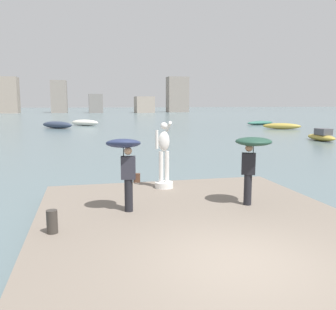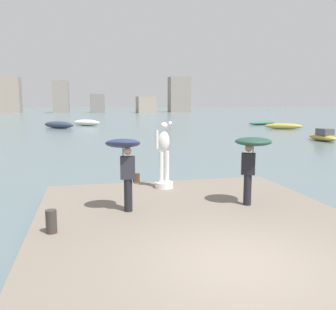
{
  "view_description": "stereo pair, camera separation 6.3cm",
  "coord_description": "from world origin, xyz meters",
  "px_view_note": "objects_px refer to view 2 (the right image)",
  "views": [
    {
      "loc": [
        -2.69,
        -5.93,
        3.28
      ],
      "look_at": [
        0.0,
        5.85,
        1.55
      ],
      "focal_mm": 39.42,
      "sensor_mm": 36.0,
      "label": 1
    },
    {
      "loc": [
        -2.63,
        -5.95,
        3.28
      ],
      "look_at": [
        0.0,
        5.85,
        1.55
      ],
      "focal_mm": 39.42,
      "sensor_mm": 36.0,
      "label": 2
    }
  ],
  "objects_px": {
    "boat_rightward": "(283,126)",
    "boat_near": "(86,123)",
    "onlooker_left": "(125,156)",
    "boat_far": "(262,123)",
    "mooring_bollard": "(51,221)",
    "boat_leftward": "(323,136)",
    "boat_mid": "(59,125)",
    "onlooker_right": "(252,151)",
    "statue_white_figure": "(164,161)"
  },
  "relations": [
    {
      "from": "onlooker_left",
      "to": "boat_rightward",
      "type": "xyz_separation_m",
      "value": [
        22.83,
        31.73,
        -1.53
      ]
    },
    {
      "from": "onlooker_right",
      "to": "mooring_bollard",
      "type": "distance_m",
      "value": 5.57
    },
    {
      "from": "onlooker_right",
      "to": "boat_mid",
      "type": "distance_m",
      "value": 40.28
    },
    {
      "from": "boat_far",
      "to": "boat_leftward",
      "type": "height_order",
      "value": "boat_leftward"
    },
    {
      "from": "onlooker_left",
      "to": "boat_far",
      "type": "bearing_deg",
      "value": 58.99
    },
    {
      "from": "boat_far",
      "to": "boat_leftward",
      "type": "xyz_separation_m",
      "value": [
        -5.57,
        -22.4,
        0.12
      ]
    },
    {
      "from": "statue_white_figure",
      "to": "onlooker_right",
      "type": "distance_m",
      "value": 3.3
    },
    {
      "from": "boat_rightward",
      "to": "onlooker_right",
      "type": "bearing_deg",
      "value": -121.21
    },
    {
      "from": "onlooker_right",
      "to": "boat_far",
      "type": "distance_m",
      "value": 45.96
    },
    {
      "from": "boat_rightward",
      "to": "boat_near",
      "type": "bearing_deg",
      "value": 152.75
    },
    {
      "from": "boat_rightward",
      "to": "onlooker_left",
      "type": "bearing_deg",
      "value": -125.74
    },
    {
      "from": "boat_far",
      "to": "boat_rightward",
      "type": "relative_size",
      "value": 1.17
    },
    {
      "from": "statue_white_figure",
      "to": "boat_mid",
      "type": "bearing_deg",
      "value": 99.1
    },
    {
      "from": "mooring_bollard",
      "to": "boat_mid",
      "type": "xyz_separation_m",
      "value": [
        -2.55,
        40.63,
        -0.21
      ]
    },
    {
      "from": "boat_near",
      "to": "boat_mid",
      "type": "height_order",
      "value": "boat_mid"
    },
    {
      "from": "onlooker_left",
      "to": "boat_mid",
      "type": "distance_m",
      "value": 39.58
    },
    {
      "from": "boat_near",
      "to": "boat_far",
      "type": "distance_m",
      "value": 25.55
    },
    {
      "from": "boat_near",
      "to": "boat_far",
      "type": "xyz_separation_m",
      "value": [
        25.35,
        -3.23,
        -0.15
      ]
    },
    {
      "from": "onlooker_left",
      "to": "boat_rightward",
      "type": "distance_m",
      "value": 39.12
    },
    {
      "from": "statue_white_figure",
      "to": "onlooker_left",
      "type": "height_order",
      "value": "statue_white_figure"
    },
    {
      "from": "boat_near",
      "to": "boat_far",
      "type": "bearing_deg",
      "value": -7.27
    },
    {
      "from": "statue_white_figure",
      "to": "boat_rightward",
      "type": "distance_m",
      "value": 36.21
    },
    {
      "from": "onlooker_left",
      "to": "onlooker_right",
      "type": "distance_m",
      "value": 3.52
    },
    {
      "from": "onlooker_right",
      "to": "boat_leftward",
      "type": "xyz_separation_m",
      "value": [
        15.38,
        18.47,
        -1.53
      ]
    },
    {
      "from": "onlooker_left",
      "to": "boat_far",
      "type": "xyz_separation_m",
      "value": [
        24.47,
        40.71,
        -1.61
      ]
    },
    {
      "from": "boat_near",
      "to": "boat_rightward",
      "type": "distance_m",
      "value": 26.67
    },
    {
      "from": "mooring_bollard",
      "to": "boat_near",
      "type": "distance_m",
      "value": 45.27
    },
    {
      "from": "mooring_bollard",
      "to": "statue_white_figure",
      "type": "bearing_deg",
      "value": 48.24
    },
    {
      "from": "statue_white_figure",
      "to": "boat_leftward",
      "type": "distance_m",
      "value": 23.52
    },
    {
      "from": "onlooker_left",
      "to": "boat_far",
      "type": "distance_m",
      "value": 47.52
    },
    {
      "from": "boat_near",
      "to": "onlooker_left",
      "type": "bearing_deg",
      "value": -88.85
    },
    {
      "from": "onlooker_right",
      "to": "boat_mid",
      "type": "xyz_separation_m",
      "value": [
        -7.85,
        39.48,
        -1.48
      ]
    },
    {
      "from": "onlooker_right",
      "to": "boat_near",
      "type": "height_order",
      "value": "onlooker_right"
    },
    {
      "from": "boat_far",
      "to": "boat_leftward",
      "type": "bearing_deg",
      "value": -103.97
    },
    {
      "from": "boat_mid",
      "to": "boat_leftward",
      "type": "bearing_deg",
      "value": -42.12
    },
    {
      "from": "boat_leftward",
      "to": "boat_rightward",
      "type": "relative_size",
      "value": 0.76
    },
    {
      "from": "statue_white_figure",
      "to": "mooring_bollard",
      "type": "xyz_separation_m",
      "value": [
        -3.35,
        -3.75,
        -0.67
      ]
    },
    {
      "from": "mooring_bollard",
      "to": "boat_mid",
      "type": "bearing_deg",
      "value": 93.6
    },
    {
      "from": "boat_far",
      "to": "boat_mid",
      "type": "bearing_deg",
      "value": -177.24
    },
    {
      "from": "onlooker_left",
      "to": "boat_rightward",
      "type": "bearing_deg",
      "value": 54.26
    },
    {
      "from": "boat_far",
      "to": "boat_rightward",
      "type": "height_order",
      "value": "boat_rightward"
    },
    {
      "from": "mooring_bollard",
      "to": "onlooker_left",
      "type": "bearing_deg",
      "value": 36.35
    },
    {
      "from": "boat_near",
      "to": "boat_rightward",
      "type": "height_order",
      "value": "boat_near"
    },
    {
      "from": "boat_near",
      "to": "mooring_bollard",
      "type": "bearing_deg",
      "value": -91.15
    },
    {
      "from": "statue_white_figure",
      "to": "boat_rightward",
      "type": "xyz_separation_m",
      "value": [
        21.27,
        29.29,
        -0.96
      ]
    },
    {
      "from": "onlooker_right",
      "to": "boat_rightward",
      "type": "xyz_separation_m",
      "value": [
        19.32,
        31.89,
        -1.56
      ]
    },
    {
      "from": "mooring_bollard",
      "to": "boat_mid",
      "type": "relative_size",
      "value": 0.12
    },
    {
      "from": "statue_white_figure",
      "to": "onlooker_left",
      "type": "distance_m",
      "value": 2.95
    },
    {
      "from": "onlooker_left",
      "to": "mooring_bollard",
      "type": "relative_size",
      "value": 3.83
    },
    {
      "from": "boat_mid",
      "to": "boat_near",
      "type": "bearing_deg",
      "value": 53.2
    }
  ]
}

